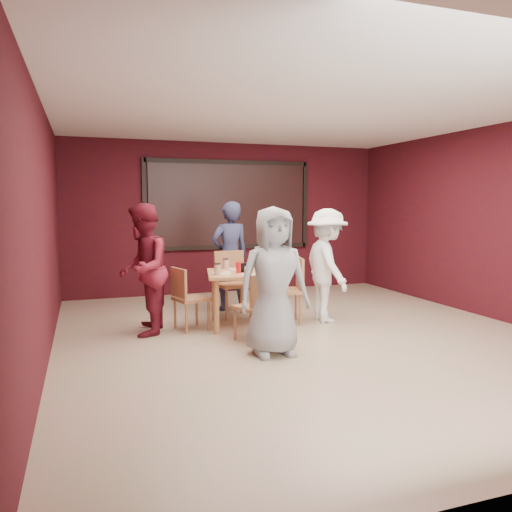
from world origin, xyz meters
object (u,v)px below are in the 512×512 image
object	(u,v)px
diner_right	(327,265)
diner_left	(143,269)
chair_front	(258,303)
chair_right	(291,286)
diner_back	(230,256)
chair_left	(187,295)
diner_front	(274,281)
dining_table	(243,279)
chair_back	(232,279)

from	to	relation	value
diner_right	diner_left	bearing A→B (deg)	90.17
diner_right	chair_front	bearing A→B (deg)	121.90
chair_right	diner_back	world-z (taller)	diner_back
chair_left	diner_right	bearing A→B (deg)	-3.51
chair_left	diner_front	xyz separation A→B (m)	(0.70, -1.36, 0.35)
chair_front	diner_left	world-z (taller)	diner_left
dining_table	diner_front	bearing A→B (deg)	-92.99
chair_left	chair_back	bearing A→B (deg)	38.94
dining_table	chair_right	distance (m)	0.72
diner_back	dining_table	bearing A→B (deg)	75.72
diner_back	diner_left	world-z (taller)	diner_back
chair_left	diner_back	bearing A→B (deg)	49.70
chair_front	diner_right	xyz separation A→B (m)	(1.29, 0.71, 0.32)
diner_front	diner_right	bearing A→B (deg)	44.58
chair_right	diner_left	size ratio (longest dim) A/B	0.55
diner_back	chair_front	bearing A→B (deg)	76.50
chair_front	diner_front	xyz separation A→B (m)	(0.00, -0.52, 0.34)
chair_back	diner_back	distance (m)	0.51
chair_front	diner_front	distance (m)	0.62
diner_front	diner_left	distance (m)	1.85
diner_front	chair_front	bearing A→B (deg)	90.91
chair_left	diner_left	bearing A→B (deg)	-179.90
chair_left	diner_right	size ratio (longest dim) A/B	0.52
chair_left	diner_front	bearing A→B (deg)	-62.65
diner_left	chair_back	bearing A→B (deg)	129.37
diner_back	diner_left	distance (m)	1.81
chair_back	chair_left	xyz separation A→B (m)	(-0.82, -0.66, -0.07)
chair_front	diner_back	distance (m)	1.95
chair_back	diner_back	bearing A→B (deg)	78.11
chair_right	diner_right	size ratio (longest dim) A/B	0.57
dining_table	diner_left	xyz separation A→B (m)	(-1.33, 0.03, 0.18)
chair_back	diner_front	bearing A→B (deg)	-93.31
chair_back	diner_right	bearing A→B (deg)	-33.80
chair_front	chair_right	world-z (taller)	chair_right
dining_table	chair_right	size ratio (longest dim) A/B	1.22
chair_back	chair_right	bearing A→B (deg)	-46.99
chair_front	diner_left	distance (m)	1.55
chair_right	diner_right	xyz separation A→B (m)	(0.51, -0.08, 0.28)
chair_front	diner_back	world-z (taller)	diner_back
chair_left	chair_right	world-z (taller)	chair_right
diner_back	diner_right	world-z (taller)	diner_back
diner_left	diner_back	bearing A→B (deg)	139.80
diner_front	diner_right	size ratio (longest dim) A/B	1.03
chair_right	diner_back	bearing A→B (deg)	117.32
dining_table	chair_left	bearing A→B (deg)	177.50
dining_table	diner_front	world-z (taller)	diner_front
chair_back	chair_right	xyz separation A→B (m)	(0.66, -0.71, -0.03)
chair_back	chair_right	world-z (taller)	chair_back
diner_front	diner_left	bearing A→B (deg)	133.58
chair_right	diner_left	world-z (taller)	diner_left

